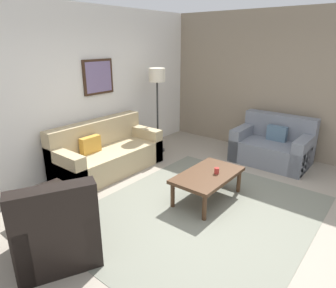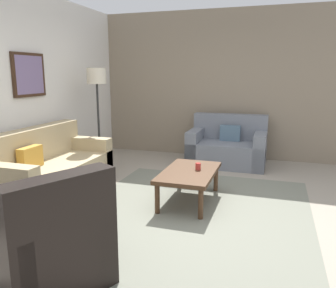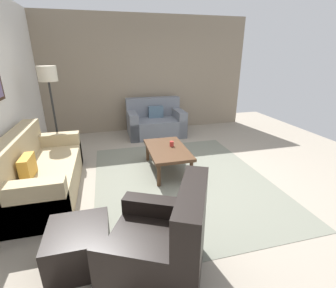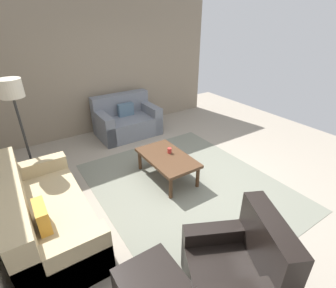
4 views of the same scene
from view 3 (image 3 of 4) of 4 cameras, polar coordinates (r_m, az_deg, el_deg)
name	(u,v)px [view 3 (image 3 of 4)]	position (r m, az deg, el deg)	size (l,w,h in m)	color
ground_plane	(182,180)	(3.93, 3.25, -8.45)	(8.00, 8.00, 0.00)	gray
stone_feature_panel	(147,75)	(6.37, -4.97, 16.00)	(0.12, 5.20, 2.80)	gray
area_rug	(182,179)	(3.92, 3.25, -8.40)	(3.24, 2.69, 0.01)	slate
couch_main	(37,174)	(3.91, -28.65, -6.34)	(1.93, 0.86, 0.88)	tan
couch_loveseat	(155,122)	(6.03, -3.10, 5.14)	(0.91, 1.34, 0.88)	slate
armchair_leather	(164,251)	(2.28, -0.84, -23.96)	(1.07, 1.07, 0.95)	black
ottoman	(79,246)	(2.61, -20.26, -21.69)	(0.56, 0.56, 0.40)	black
coffee_table	(167,151)	(4.08, -0.15, -1.68)	(1.10, 0.64, 0.41)	#472D1C
cup	(172,144)	(4.13, 0.88, 0.05)	(0.07, 0.07, 0.09)	#B2332D
lamp_standing	(49,84)	(4.86, -26.40, 12.68)	(0.32, 0.32, 1.71)	black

